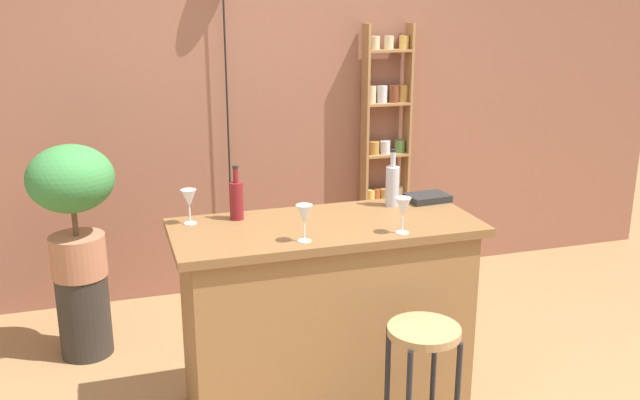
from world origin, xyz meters
TOP-DOWN VIEW (x-y plane):
  - back_wall at (0.00, 1.95)m, footprint 6.40×0.10m
  - kitchen_counter at (0.00, 0.30)m, footprint 1.43×0.61m
  - bar_stool at (0.24, -0.27)m, footprint 0.31×0.31m
  - spice_shelf at (0.93, 1.82)m, footprint 0.33×0.13m
  - plant_stool at (-1.14, 1.21)m, footprint 0.29×0.29m
  - potted_plant at (-1.14, 1.21)m, footprint 0.46×0.42m
  - bottle_vinegar at (-0.38, 0.49)m, footprint 0.07×0.07m
  - bottle_wine_red at (0.41, 0.48)m, footprint 0.07×0.07m
  - wine_glass_left at (0.28, 0.07)m, footprint 0.07×0.07m
  - wine_glass_center at (-0.60, 0.49)m, footprint 0.07×0.07m
  - wine_glass_right at (-0.16, 0.09)m, footprint 0.07×0.07m
  - cookbook at (0.61, 0.50)m, footprint 0.22×0.17m

SIDE VIEW (x-z plane):
  - plant_stool at x=-1.14m, z-range 0.00..0.48m
  - kitchen_counter at x=0.00m, z-range 0.00..0.96m
  - bar_stool at x=0.24m, z-range 0.15..0.81m
  - spice_shelf at x=0.93m, z-range -0.02..1.78m
  - potted_plant at x=-1.14m, z-range 0.56..1.30m
  - cookbook at x=0.61m, z-range 0.96..0.99m
  - bottle_vinegar at x=-0.38m, z-range 0.92..1.18m
  - bottle_wine_red at x=0.41m, z-range 0.92..1.21m
  - wine_glass_left at x=0.28m, z-range 0.99..1.15m
  - wine_glass_center at x=-0.60m, z-range 0.99..1.15m
  - wine_glass_right at x=-0.16m, z-range 0.99..1.15m
  - back_wall at x=0.00m, z-range 0.00..2.80m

